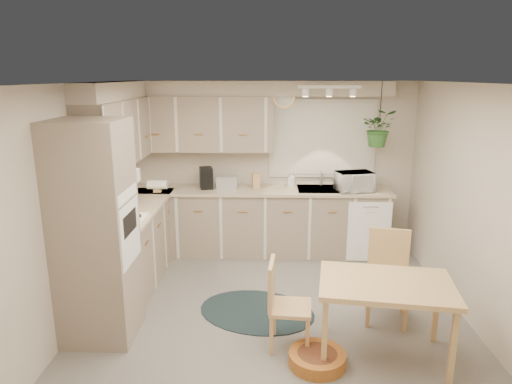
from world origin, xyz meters
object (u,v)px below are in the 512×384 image
Objects in this scene: dining_table at (384,319)px; braided_rug at (257,311)px; pet_bed at (317,359)px; chair_back at (388,278)px; chair_left at (291,305)px; microwave at (354,179)px.

dining_table is 0.91× the size of braided_rug.
pet_bed reaches higher than braided_rug.
chair_left is at bearing 37.91° from chair_back.
dining_table is 0.69m from pet_bed.
dining_table is 1.42m from braided_rug.
chair_left is 0.67× the size of braided_rug.
microwave is at bearing 51.44° from braided_rug.
microwave is (0.96, 2.24, 0.68)m from chair_left.
microwave is (1.29, 1.62, 1.10)m from braided_rug.
pet_bed is 1.05× the size of microwave.
chair_back reaches higher than dining_table.
chair_back is at bearing 121.22° from chair_left.
chair_left is (-0.82, 0.13, 0.06)m from dining_table.
chair_back is (1.01, 0.49, 0.05)m from chair_left.
chair_left is at bearing 127.93° from pet_bed.
dining_table is 1.36× the size of chair_left.
pet_bed is (0.22, -0.29, -0.36)m from chair_left.
dining_table is 0.66m from chair_back.
chair_left is at bearing 171.17° from dining_table.
chair_left is 1.76× the size of microwave.
pet_bed is (-0.79, -0.78, -0.41)m from chair_back.
dining_table is at bearing 86.42° from chair_left.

